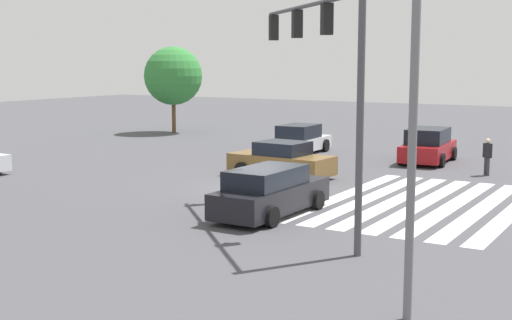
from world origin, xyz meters
name	(u,v)px	position (x,y,z in m)	size (l,w,h in m)	color
ground_plane	(256,186)	(0.00, 0.00, 0.00)	(108.19, 108.19, 0.00)	#47474C
crosswalk_markings	(423,203)	(0.00, -6.52, 0.00)	(10.10, 6.30, 0.01)	silver
traffic_signal_mast	(321,54)	(-5.13, -5.13, 4.93)	(5.85, 5.85, 6.55)	#47474C
car_0	(270,192)	(-4.24, -3.03, 0.73)	(4.76, 1.99, 1.51)	black
car_1	(428,146)	(9.53, -3.69, 0.77)	(4.39, 2.32, 1.62)	maroon
car_2	(282,161)	(2.31, 0.15, 0.68)	(2.32, 4.36, 1.47)	brown
car_4	(298,140)	(9.26, 3.01, 0.68)	(4.85, 2.25, 1.48)	silver
pedestrian	(487,155)	(7.04, -6.97, 0.86)	(0.41, 0.41, 1.55)	#38383D
street_light_pole_a	(415,72)	(-10.72, -9.62, 4.54)	(0.80, 0.36, 7.51)	slate
tree_corner_a	(173,76)	(14.58, 14.99, 3.74)	(3.83, 3.83, 5.66)	brown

